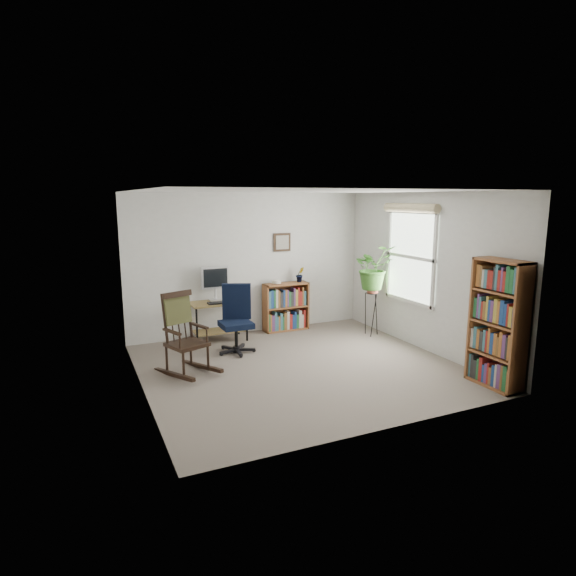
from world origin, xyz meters
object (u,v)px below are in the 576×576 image
desk (219,321)px  rocking_chair (187,333)px  office_chair (236,319)px  tall_bookshelf (498,324)px  low_bookshelf (286,307)px

desk → rocking_chair: rocking_chair is taller
office_chair → tall_bookshelf: 3.61m
desk → rocking_chair: bearing=-122.1°
low_bookshelf → desk: bearing=-174.6°
office_chair → rocking_chair: bearing=-124.5°
office_chair → low_bookshelf: office_chair is taller
office_chair → tall_bookshelf: size_ratio=0.66×
desk → low_bookshelf: 1.27m
desk → tall_bookshelf: bearing=-52.0°
rocking_chair → tall_bookshelf: size_ratio=0.70×
desk → rocking_chair: 1.54m
rocking_chair → tall_bookshelf: bearing=-51.6°
desk → low_bookshelf: size_ratio=1.06×
desk → office_chair: office_chair is taller
office_chair → rocking_chair: size_ratio=0.94×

